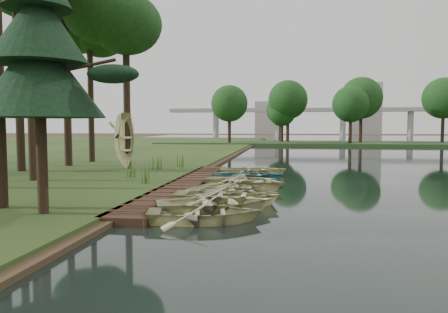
# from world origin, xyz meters

# --- Properties ---
(ground) EXTENTS (300.00, 300.00, 0.00)m
(ground) POSITION_xyz_m (0.00, 0.00, 0.00)
(ground) COLOR #3D2F1D
(boardwalk) EXTENTS (1.60, 16.00, 0.30)m
(boardwalk) POSITION_xyz_m (-1.60, 0.00, 0.15)
(boardwalk) COLOR #372115
(boardwalk) RESTS_ON ground
(peninsula) EXTENTS (50.00, 14.00, 0.45)m
(peninsula) POSITION_xyz_m (8.00, 50.00, 0.23)
(peninsula) COLOR #2B461F
(peninsula) RESTS_ON ground
(far_trees) EXTENTS (45.60, 5.60, 8.80)m
(far_trees) POSITION_xyz_m (4.67, 50.00, 6.43)
(far_trees) COLOR black
(far_trees) RESTS_ON peninsula
(bridge) EXTENTS (95.90, 4.00, 8.60)m
(bridge) POSITION_xyz_m (12.31, 120.00, 7.08)
(bridge) COLOR #A5A5A0
(bridge) RESTS_ON ground
(building_a) EXTENTS (10.00, 8.00, 18.00)m
(building_a) POSITION_xyz_m (30.00, 140.00, 9.00)
(building_a) COLOR #A5A5A0
(building_a) RESTS_ON ground
(building_b) EXTENTS (8.00, 8.00, 12.00)m
(building_b) POSITION_xyz_m (-5.00, 145.00, 6.00)
(building_b) COLOR #A5A5A0
(building_b) RESTS_ON ground
(rowboat_0) EXTENTS (3.90, 3.13, 0.72)m
(rowboat_0) POSITION_xyz_m (0.70, -7.08, 0.41)
(rowboat_0) COLOR beige
(rowboat_0) RESTS_ON water
(rowboat_1) EXTENTS (4.68, 4.01, 0.82)m
(rowboat_1) POSITION_xyz_m (0.80, -5.67, 0.46)
(rowboat_1) COLOR beige
(rowboat_1) RESTS_ON water
(rowboat_2) EXTENTS (3.97, 2.85, 0.82)m
(rowboat_2) POSITION_xyz_m (0.94, -4.08, 0.46)
(rowboat_2) COLOR beige
(rowboat_2) RESTS_ON water
(rowboat_3) EXTENTS (4.15, 3.34, 0.76)m
(rowboat_3) POSITION_xyz_m (1.05, -3.00, 0.43)
(rowboat_3) COLOR beige
(rowboat_3) RESTS_ON water
(rowboat_4) EXTENTS (3.74, 3.23, 0.65)m
(rowboat_4) POSITION_xyz_m (0.94, -1.49, 0.38)
(rowboat_4) COLOR beige
(rowboat_4) RESTS_ON water
(rowboat_5) EXTENTS (4.55, 3.87, 0.80)m
(rowboat_5) POSITION_xyz_m (1.19, 0.20, 0.45)
(rowboat_5) COLOR beige
(rowboat_5) RESTS_ON water
(rowboat_6) EXTENTS (3.66, 2.75, 0.72)m
(rowboat_6) POSITION_xyz_m (0.97, 1.04, 0.41)
(rowboat_6) COLOR beige
(rowboat_6) RESTS_ON water
(rowboat_7) EXTENTS (4.13, 3.28, 0.77)m
(rowboat_7) POSITION_xyz_m (1.15, 2.78, 0.43)
(rowboat_7) COLOR teal
(rowboat_7) RESTS_ON water
(rowboat_8) EXTENTS (3.60, 2.94, 0.65)m
(rowboat_8) POSITION_xyz_m (0.94, 3.97, 0.38)
(rowboat_8) COLOR beige
(rowboat_8) RESTS_ON water
(rowboat_9) EXTENTS (4.24, 3.31, 0.80)m
(rowboat_9) POSITION_xyz_m (1.18, 5.39, 0.45)
(rowboat_9) COLOR beige
(rowboat_9) RESTS_ON water
(stored_rowboat) EXTENTS (3.94, 3.22, 0.71)m
(stored_rowboat) POSITION_xyz_m (-6.57, 5.35, 0.66)
(stored_rowboat) COLOR beige
(stored_rowboat) RESTS_ON bank
(tree_4) EXTENTS (4.59, 4.59, 11.43)m
(tree_4) POSITION_xyz_m (-6.71, 6.12, 9.68)
(tree_4) COLOR black
(tree_4) RESTS_ON bank
(tree_6) EXTENTS (4.95, 4.95, 11.57)m
(tree_6) POSITION_xyz_m (-11.30, 10.86, 9.69)
(tree_6) COLOR black
(tree_6) RESTS_ON bank
(pine_tree) EXTENTS (3.80, 3.80, 8.01)m
(pine_tree) POSITION_xyz_m (-4.17, -7.67, 5.25)
(pine_tree) COLOR black
(pine_tree) RESTS_ON bank
(reeds_0) EXTENTS (0.60, 0.60, 0.97)m
(reeds_0) POSITION_xyz_m (-3.28, -0.59, 0.79)
(reeds_0) COLOR #3F661E
(reeds_0) RESTS_ON bank
(reeds_1) EXTENTS (0.60, 0.60, 0.94)m
(reeds_1) POSITION_xyz_m (-4.81, 1.69, 0.77)
(reeds_1) COLOR #3F661E
(reeds_1) RESTS_ON bank
(reeds_2) EXTENTS (0.60, 0.60, 0.88)m
(reeds_2) POSITION_xyz_m (-4.75, 5.96, 0.74)
(reeds_2) COLOR #3F661E
(reeds_2) RESTS_ON bank
(reeds_3) EXTENTS (0.60, 0.60, 0.92)m
(reeds_3) POSITION_xyz_m (-3.67, 7.47, 0.76)
(reeds_3) COLOR #3F661E
(reeds_3) RESTS_ON bank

